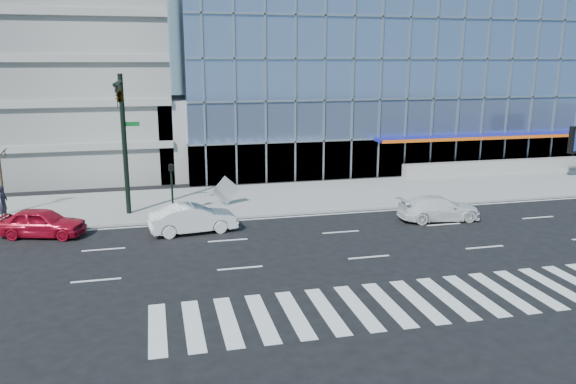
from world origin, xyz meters
The scene contains 13 objects.
ground centered at (0.00, 0.00, 0.00)m, with size 160.00×160.00×0.00m, color black.
sidewalk centered at (0.00, 8.00, 0.07)m, with size 120.00×8.00×0.15m, color gray.
theatre_building centered at (14.00, 26.00, 7.50)m, with size 42.00×26.00×15.00m, color #667EAA.
parking_garage centered at (-20.00, 26.00, 10.00)m, with size 24.00×24.00×20.00m, color gray.
ramp_block centered at (-6.00, 18.00, 3.00)m, with size 6.00×8.00×6.00m, color gray.
retaining_wall centered at (24.00, 11.60, 0.65)m, with size 30.00×0.80×1.00m, color gray.
traffic_signal centered at (-11.00, 4.57, 6.16)m, with size 1.14×5.74×8.00m.
ped_signal_post centered at (-8.50, 4.94, 2.14)m, with size 0.30×0.33×3.00m.
white_suv centered at (6.15, 0.90, 0.68)m, with size 1.91×4.69×1.36m, color white.
white_sedan centered at (-7.58, 1.80, 0.75)m, with size 1.59×4.55×1.50m, color white.
red_sedan centered at (-15.20, 2.90, 0.74)m, with size 1.76×4.37×1.49m, color #AF0D25.
pedestrian centered at (-17.76, 6.33, 1.12)m, with size 0.71×0.46×1.94m, color black.
tilted_panel centered at (-5.22, 6.58, 1.07)m, with size 1.30×0.06×1.30m, color #A9A9A9.
Camera 1 is at (-9.39, -26.95, 8.84)m, focal length 35.00 mm.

